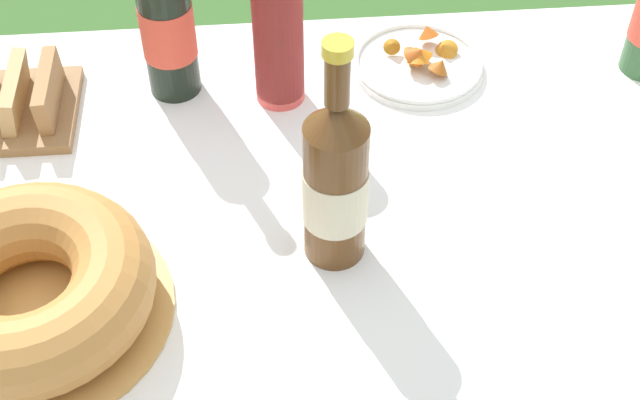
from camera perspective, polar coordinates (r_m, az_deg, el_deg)
garden_table at (r=1.11m, az=-2.45°, el=-9.72°), size 1.60×1.20×0.67m
tablecloth at (r=1.07m, az=-2.52°, el=-8.42°), size 1.61×1.21×0.10m
bundt_cake at (r=1.08m, az=-18.25°, el=-5.38°), size 0.33×0.33×0.10m
cup_stack at (r=1.27m, az=-2.70°, el=10.56°), size 0.07×0.07×0.23m
cider_bottle_amber at (r=1.04m, az=0.99°, el=1.19°), size 0.08×0.08×0.32m
juice_bottle_red at (r=1.30m, az=-9.85°, el=11.49°), size 0.08×0.08×0.34m
snack_plate_left at (r=1.40m, az=6.36°, el=8.78°), size 0.20×0.20×0.06m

